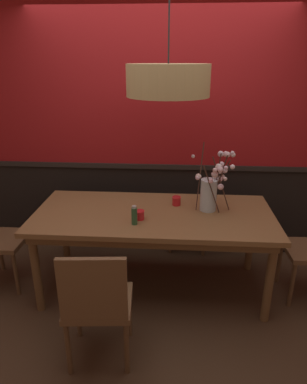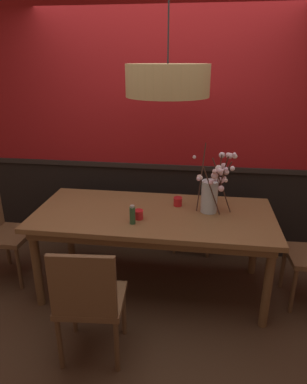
% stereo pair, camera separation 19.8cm
% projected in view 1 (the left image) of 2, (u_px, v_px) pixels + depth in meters
% --- Properties ---
extents(ground_plane, '(24.00, 24.00, 0.00)m').
position_uv_depth(ground_plane, '(154.00, 287.00, 3.30)').
color(ground_plane, '#4C3321').
extents(back_wall, '(5.26, 0.14, 2.96)m').
position_uv_depth(back_wall, '(159.00, 119.00, 3.51)').
color(back_wall, black).
rests_on(back_wall, ground).
extents(dining_table, '(2.08, 0.94, 0.78)m').
position_uv_depth(dining_table, '(154.00, 221.00, 3.05)').
color(dining_table, olive).
rests_on(dining_table, ground).
extents(chair_far_side_right, '(0.47, 0.44, 0.96)m').
position_uv_depth(chair_far_side_right, '(189.00, 201.00, 3.90)').
color(chair_far_side_right, brown).
rests_on(chair_far_side_right, ground).
extents(chair_near_side_left, '(0.49, 0.45, 0.92)m').
position_uv_depth(chair_near_side_left, '(97.00, 301.00, 2.30)').
color(chair_near_side_left, brown).
rests_on(chair_near_side_left, ground).
extents(vase_with_blossoms, '(0.38, 0.41, 0.59)m').
position_uv_depth(vase_with_blossoms, '(211.00, 190.00, 3.00)').
color(vase_with_blossoms, silver).
rests_on(vase_with_blossoms, dining_table).
extents(candle_holder_nearer_center, '(0.08, 0.08, 0.08)m').
position_uv_depth(candle_holder_nearer_center, '(140.00, 215.00, 2.88)').
color(candle_holder_nearer_center, red).
rests_on(candle_holder_nearer_center, dining_table).
extents(candle_holder_nearer_edge, '(0.08, 0.08, 0.08)m').
position_uv_depth(candle_holder_nearer_edge, '(176.00, 201.00, 3.16)').
color(candle_holder_nearer_edge, red).
rests_on(candle_holder_nearer_edge, dining_table).
extents(condiment_bottle, '(0.05, 0.05, 0.16)m').
position_uv_depth(condiment_bottle, '(134.00, 216.00, 2.78)').
color(condiment_bottle, '#2D5633').
rests_on(condiment_bottle, dining_table).
extents(pendant_lamp, '(0.63, 0.63, 1.19)m').
position_uv_depth(pendant_lamp, '(168.00, 80.00, 2.57)').
color(pendant_lamp, tan).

